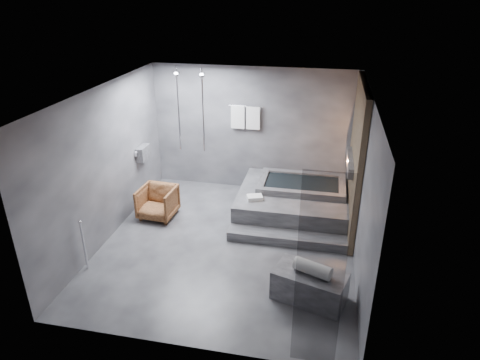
# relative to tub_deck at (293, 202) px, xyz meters

# --- Properties ---
(room) EXTENTS (5.00, 5.04, 2.82)m
(room) POSITION_rel_tub_deck_xyz_m (-0.65, -1.21, 1.48)
(room) COLOR #2E2E30
(room) RESTS_ON ground
(tub_deck) EXTENTS (2.20, 2.00, 0.50)m
(tub_deck) POSITION_rel_tub_deck_xyz_m (0.00, 0.00, 0.00)
(tub_deck) COLOR #333335
(tub_deck) RESTS_ON ground
(tub_step) EXTENTS (2.20, 0.36, 0.18)m
(tub_step) POSITION_rel_tub_deck_xyz_m (0.00, -1.18, -0.16)
(tub_step) COLOR #333335
(tub_step) RESTS_ON ground
(concrete_bench) EXTENTS (1.18, 0.86, 0.48)m
(concrete_bench) POSITION_rel_tub_deck_xyz_m (0.49, -2.66, -0.01)
(concrete_bench) COLOR #363639
(concrete_bench) RESTS_ON ground
(driftwood_chair) EXTENTS (0.74, 0.76, 0.65)m
(driftwood_chair) POSITION_rel_tub_deck_xyz_m (-2.69, -0.73, 0.08)
(driftwood_chair) COLOR #432310
(driftwood_chair) RESTS_ON ground
(rolled_towel) EXTENTS (0.60, 0.39, 0.20)m
(rolled_towel) POSITION_rel_tub_deck_xyz_m (0.51, -2.69, 0.33)
(rolled_towel) COLOR silver
(rolled_towel) RESTS_ON concrete_bench
(deck_towel) EXTENTS (0.35, 0.31, 0.08)m
(deck_towel) POSITION_rel_tub_deck_xyz_m (-0.72, -0.54, 0.29)
(deck_towel) COLOR white
(deck_towel) RESTS_ON tub_deck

